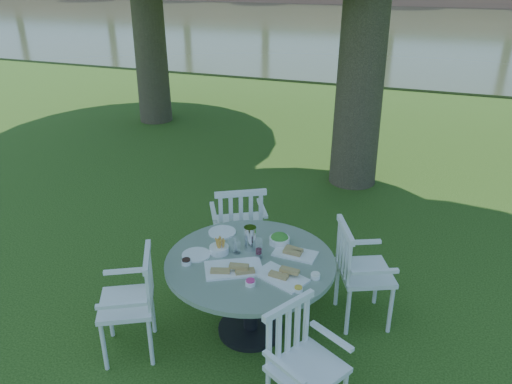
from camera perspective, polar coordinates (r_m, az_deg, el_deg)
ground at (r=5.16m, az=-0.77°, el=-9.49°), size 140.00×140.00×0.00m
table at (r=4.14m, az=-0.66°, el=-9.38°), size 1.38×1.38×0.72m
chair_ne at (r=4.38m, az=11.27°, el=-8.33°), size 0.59×0.61×0.93m
chair_nw at (r=4.92m, az=-1.90°, el=-3.62°), size 0.65×0.64×0.97m
chair_sw at (r=4.10m, az=-13.44°, el=-11.47°), size 0.58×0.60×0.89m
chair_se at (r=3.52m, az=4.87°, el=-18.04°), size 0.58×0.59×0.88m
tableware at (r=4.09m, az=-0.69°, el=-6.89°), size 1.15×0.86×0.21m
river at (r=27.19m, az=17.52°, el=17.39°), size 100.00×28.00×0.12m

